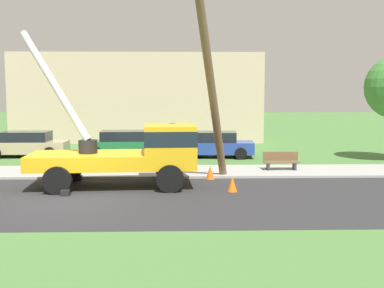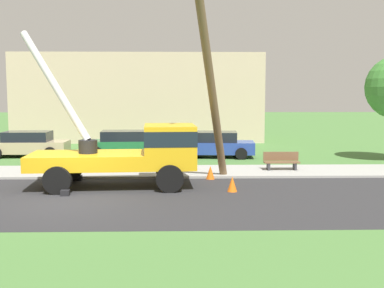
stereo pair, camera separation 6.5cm
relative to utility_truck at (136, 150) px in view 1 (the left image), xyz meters
The scene contains 12 objects.
ground_plane 10.08m from the utility_truck, 101.30° to the left, with size 120.00×120.00×0.00m, color #477538.
road_asphalt 3.27m from the utility_truck, 131.55° to the right, with size 80.00×7.49×0.01m, color #2B2B2D.
sidewalk_strip 3.90m from the utility_truck, 122.33° to the left, with size 80.00×3.11×0.10m, color #9E9E99.
utility_truck is the anchor object (origin of this frame).
leaning_utility_pole 3.98m from the utility_truck, ahead, with size 1.82×4.25×8.23m.
traffic_cone_ahead 3.91m from the utility_truck, 16.82° to the right, with size 0.36×0.36×0.56m, color orange.
traffic_cone_curbside 3.46m from the utility_truck, 25.88° to the left, with size 0.36×0.36×0.56m, color orange.
parked_sedan_tan 11.06m from the utility_truck, 128.38° to the left, with size 4.42×2.06×1.42m.
parked_sedan_green 9.10m from the utility_truck, 99.66° to the left, with size 4.48×2.15×1.42m.
parked_sedan_blue 8.97m from the utility_truck, 66.23° to the left, with size 4.54×2.26×1.42m.
park_bench 7.09m from the utility_truck, 26.70° to the left, with size 1.60×0.45×0.90m.
lowrise_building_backdrop 18.46m from the utility_truck, 94.07° to the left, with size 18.00×6.00×6.40m, color #C6B293.
Camera 1 is at (3.58, -15.63, 3.56)m, focal length 44.09 mm.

